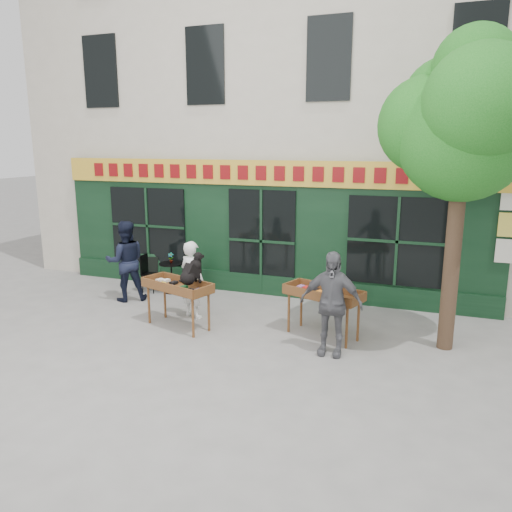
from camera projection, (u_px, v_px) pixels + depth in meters
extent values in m
plane|color=slate|center=(224.00, 325.00, 10.37)|extent=(80.00, 80.00, 0.00)
cube|color=beige|center=(303.00, 98.00, 14.77)|extent=(14.00, 7.00, 10.00)
cube|color=black|center=(263.00, 230.00, 12.24)|extent=(11.00, 0.16, 3.20)
cube|color=gold|center=(261.00, 173.00, 11.82)|extent=(11.00, 0.06, 0.60)
cube|color=maroon|center=(261.00, 173.00, 11.78)|extent=(9.60, 0.03, 0.34)
cube|color=black|center=(261.00, 284.00, 12.44)|extent=(11.00, 0.10, 0.50)
cube|color=black|center=(262.00, 241.00, 12.20)|extent=(1.70, 0.05, 2.50)
cube|color=black|center=(148.00, 226.00, 13.23)|extent=(2.20, 0.05, 2.00)
cube|color=black|center=(397.00, 242.00, 11.09)|extent=(2.20, 0.05, 2.00)
cube|color=silver|center=(506.00, 251.00, 10.35)|extent=(0.42, 0.02, 0.50)
cube|color=#E5D14C|center=(509.00, 225.00, 10.22)|extent=(0.42, 0.02, 0.50)
cube|color=silver|center=(512.00, 198.00, 10.10)|extent=(0.42, 0.02, 0.50)
cylinder|color=#382619|center=(453.00, 252.00, 8.81)|extent=(0.28, 0.28, 3.60)
sphere|color=#155D15|center=(463.00, 136.00, 8.37)|extent=(2.20, 2.20, 2.20)
sphere|color=#155D15|center=(509.00, 118.00, 8.35)|extent=(1.80, 1.80, 1.80)
sphere|color=#155D15|center=(427.00, 125.00, 8.71)|extent=(1.70, 1.70, 1.70)
sphere|color=#155D15|center=(482.00, 102.00, 7.65)|extent=(1.80, 1.80, 1.80)
sphere|color=#155D15|center=(447.00, 102.00, 8.89)|extent=(1.60, 1.60, 1.60)
sphere|color=#155D15|center=(476.00, 68.00, 8.19)|extent=(1.40, 1.40, 1.40)
cylinder|color=brown|center=(149.00, 305.00, 10.39)|extent=(0.05, 0.05, 0.80)
cylinder|color=brown|center=(193.00, 318.00, 9.60)|extent=(0.05, 0.05, 0.80)
cylinder|color=brown|center=(165.00, 300.00, 10.73)|extent=(0.05, 0.05, 0.80)
cylinder|color=brown|center=(209.00, 312.00, 9.94)|extent=(0.05, 0.05, 0.80)
cube|color=brown|center=(177.00, 288.00, 10.07)|extent=(1.61, 1.02, 0.05)
cube|color=brown|center=(166.00, 288.00, 9.83)|extent=(1.44, 0.51, 0.18)
cube|color=brown|center=(188.00, 282.00, 10.28)|extent=(1.44, 0.51, 0.18)
cube|color=brown|center=(177.00, 286.00, 10.06)|extent=(1.36, 0.79, 0.06)
imported|color=white|center=(192.00, 280.00, 10.66)|extent=(0.71, 0.57, 1.68)
cylinder|color=brown|center=(289.00, 313.00, 9.89)|extent=(0.05, 0.05, 0.80)
cylinder|color=brown|center=(347.00, 328.00, 9.09)|extent=(0.05, 0.05, 0.80)
cylinder|color=brown|center=(301.00, 307.00, 10.23)|extent=(0.05, 0.05, 0.80)
cylinder|color=brown|center=(358.00, 321.00, 9.42)|extent=(0.05, 0.05, 0.80)
cube|color=brown|center=(323.00, 296.00, 9.57)|extent=(1.61, 1.04, 0.05)
cube|color=brown|center=(315.00, 296.00, 9.33)|extent=(1.43, 0.53, 0.18)
cube|color=brown|center=(331.00, 289.00, 9.77)|extent=(1.43, 0.53, 0.18)
cube|color=brown|center=(323.00, 293.00, 9.55)|extent=(1.36, 0.81, 0.06)
imported|color=#515156|center=(331.00, 303.00, 8.75)|extent=(1.11, 0.47, 1.88)
cylinder|color=black|center=(172.00, 292.00, 12.60)|extent=(0.36, 0.36, 0.03)
cylinder|color=black|center=(172.00, 278.00, 12.52)|extent=(0.04, 0.04, 0.72)
cylinder|color=black|center=(171.00, 264.00, 12.44)|extent=(0.60, 0.60, 0.03)
cube|color=black|center=(150.00, 274.00, 12.60)|extent=(0.38, 0.38, 0.03)
cube|color=black|center=(144.00, 264.00, 12.59)|extent=(0.05, 0.36, 0.50)
cylinder|color=black|center=(153.00, 285.00, 12.46)|extent=(0.02, 0.02, 0.44)
cylinder|color=black|center=(159.00, 282.00, 12.74)|extent=(0.02, 0.02, 0.44)
cylinder|color=black|center=(143.00, 284.00, 12.55)|extent=(0.02, 0.02, 0.44)
cylinder|color=black|center=(149.00, 281.00, 12.83)|extent=(0.02, 0.02, 0.44)
cube|color=black|center=(192.00, 277.00, 12.37)|extent=(0.51, 0.51, 0.03)
cube|color=black|center=(198.00, 266.00, 12.39)|extent=(0.29, 0.27, 0.50)
cylinder|color=black|center=(185.00, 285.00, 12.48)|extent=(0.02, 0.02, 0.44)
cylinder|color=black|center=(189.00, 288.00, 12.22)|extent=(0.02, 0.02, 0.44)
cylinder|color=black|center=(196.00, 283.00, 12.62)|extent=(0.02, 0.02, 0.44)
cylinder|color=black|center=(200.00, 286.00, 12.36)|extent=(0.02, 0.02, 0.44)
imported|color=gray|center=(171.00, 258.00, 12.41)|extent=(0.16, 0.13, 0.27)
imported|color=black|center=(126.00, 261.00, 11.80)|extent=(1.19, 1.15, 1.92)
cube|color=black|center=(150.00, 269.00, 13.35)|extent=(0.59, 0.31, 0.79)
cube|color=black|center=(150.00, 269.00, 13.33)|extent=(0.49, 0.27, 0.65)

